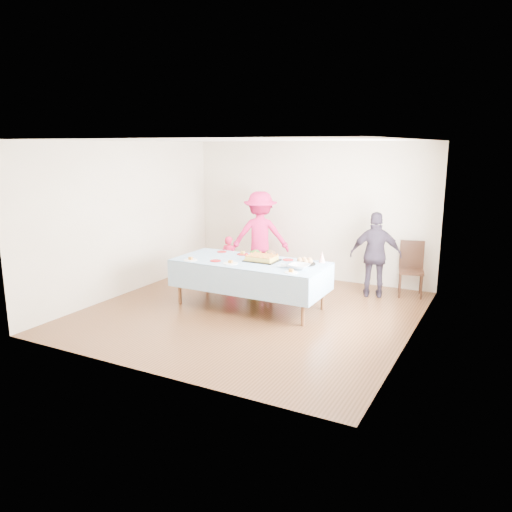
{
  "coord_description": "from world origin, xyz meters",
  "views": [
    {
      "loc": [
        3.64,
        -6.73,
        2.63
      ],
      "look_at": [
        -0.05,
        0.3,
        0.86
      ],
      "focal_mm": 35.0,
      "sensor_mm": 36.0,
      "label": 1
    }
  ],
  "objects_px": {
    "party_table": "(250,264)",
    "dining_chair": "(411,265)",
    "adult_left": "(260,236)",
    "birthday_cake": "(262,258)"
  },
  "relations": [
    {
      "from": "adult_left",
      "to": "party_table",
      "type": "bearing_deg",
      "value": 90.02
    },
    {
      "from": "dining_chair",
      "to": "adult_left",
      "type": "distance_m",
      "value": 2.91
    },
    {
      "from": "dining_chair",
      "to": "party_table",
      "type": "bearing_deg",
      "value": -151.31
    },
    {
      "from": "party_table",
      "to": "dining_chair",
      "type": "height_order",
      "value": "dining_chair"
    },
    {
      "from": "party_table",
      "to": "adult_left",
      "type": "bearing_deg",
      "value": 111.82
    },
    {
      "from": "birthday_cake",
      "to": "adult_left",
      "type": "relative_size",
      "value": 0.3
    },
    {
      "from": "birthday_cake",
      "to": "dining_chair",
      "type": "height_order",
      "value": "dining_chair"
    },
    {
      "from": "party_table",
      "to": "adult_left",
      "type": "relative_size",
      "value": 1.43
    },
    {
      "from": "party_table",
      "to": "adult_left",
      "type": "height_order",
      "value": "adult_left"
    },
    {
      "from": "birthday_cake",
      "to": "adult_left",
      "type": "bearing_deg",
      "value": 118.07
    }
  ]
}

